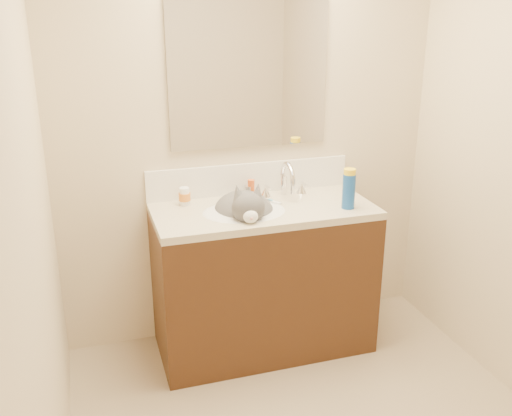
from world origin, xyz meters
TOP-DOWN VIEW (x-y plane):
  - room_shell at (0.00, 0.00)m, footprint 2.24×2.54m
  - vanity_cabinet at (0.00, 0.97)m, footprint 1.20×0.55m
  - counter_slab at (0.00, 0.97)m, footprint 1.20×0.55m
  - basin at (-0.12, 0.94)m, footprint 0.45×0.36m
  - faucet at (0.18, 1.11)m, footprint 0.28×0.20m
  - cat at (-0.11, 0.97)m, footprint 0.38×0.48m
  - backsplash at (0.00, 1.24)m, footprint 1.20×0.02m
  - mirror at (0.00, 1.24)m, footprint 0.90×0.02m
  - pill_bottle at (-0.40, 1.15)m, footprint 0.06×0.06m
  - pill_label at (-0.40, 1.15)m, footprint 0.08×0.08m
  - silver_jar at (-0.03, 1.19)m, footprint 0.06×0.06m
  - amber_bottle at (-0.01, 1.18)m, footprint 0.05×0.05m
  - toothbrush at (0.06, 1.05)m, footprint 0.09×0.13m
  - toothbrush_head at (0.06, 1.05)m, footprint 0.03×0.03m
  - spray_can at (0.43, 0.83)m, footprint 0.08×0.08m
  - spray_cap at (0.43, 0.83)m, footprint 0.07×0.07m

SIDE VIEW (x-z plane):
  - vanity_cabinet at x=0.00m, z-range 0.00..0.82m
  - basin at x=-0.12m, z-range 0.72..0.86m
  - counter_slab at x=0.00m, z-range 0.82..0.86m
  - cat at x=-0.11m, z-range 0.67..1.02m
  - toothbrush at x=0.06m, z-range 0.86..0.87m
  - toothbrush_head at x=0.06m, z-range 0.86..0.88m
  - silver_jar at x=-0.03m, z-range 0.86..0.92m
  - pill_label at x=-0.40m, z-range 0.89..0.93m
  - pill_bottle at x=-0.40m, z-range 0.86..0.96m
  - amber_bottle at x=-0.01m, z-range 0.86..0.96m
  - faucet at x=0.18m, z-range 0.84..1.05m
  - backsplash at x=0.00m, z-range 0.86..1.04m
  - spray_can at x=0.43m, z-range 0.86..1.05m
  - spray_cap at x=0.43m, z-range 1.04..1.08m
  - room_shell at x=0.00m, z-range 0.23..2.75m
  - mirror at x=0.00m, z-range 1.14..1.94m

